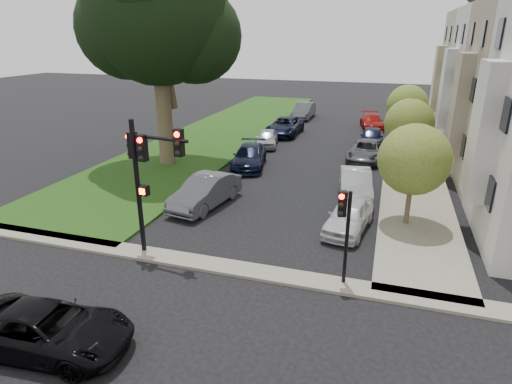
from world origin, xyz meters
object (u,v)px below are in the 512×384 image
(small_tree_b, at_px, (409,123))
(car_parked_5, at_px, (205,192))
(small_tree_c, at_px, (407,105))
(car_parked_7, at_px, (267,138))
(car_parked_3, at_px, (372,137))
(traffic_signal_main, at_px, (146,165))
(car_parked_1, at_px, (355,184))
(car_parked_9, at_px, (304,111))
(car_cross_near, at_px, (47,329))
(car_parked_6, at_px, (249,156))
(small_tree_a, at_px, (414,160))
(car_parked_8, at_px, (285,126))
(eucalyptus, at_px, (156,13))
(car_parked_0, at_px, (349,216))
(car_parked_4, at_px, (372,122))
(car_parked_2, at_px, (367,151))
(traffic_signal_secondary, at_px, (345,221))

(small_tree_b, bearing_deg, car_parked_5, -135.22)
(small_tree_c, bearing_deg, car_parked_7, -159.71)
(small_tree_b, relative_size, car_parked_3, 1.08)
(traffic_signal_main, bearing_deg, car_parked_1, 51.18)
(small_tree_c, xyz_separation_m, car_parked_9, (-9.67, 8.72, -2.29))
(car_cross_near, relative_size, car_parked_5, 0.99)
(car_cross_near, distance_m, car_parked_6, 18.03)
(small_tree_a, xyz_separation_m, car_parked_9, (-9.67, 24.56, -2.31))
(car_parked_8, height_order, car_parked_9, car_parked_9)
(car_parked_1, bearing_deg, eucalyptus, 160.87)
(car_parked_0, xyz_separation_m, car_parked_4, (-0.24, 22.62, -0.03))
(car_parked_8, bearing_deg, car_parked_9, 90.64)
(car_parked_5, height_order, car_parked_6, car_parked_5)
(car_parked_3, bearing_deg, car_parked_7, -161.33)
(eucalyptus, relative_size, small_tree_b, 3.05)
(car_parked_9, bearing_deg, car_parked_4, -24.47)
(small_tree_a, bearing_deg, small_tree_c, 90.00)
(car_parked_6, bearing_deg, traffic_signal_main, -100.30)
(car_parked_4, distance_m, car_parked_8, 8.50)
(traffic_signal_main, height_order, car_parked_5, traffic_signal_main)
(small_tree_b, bearing_deg, car_parked_9, 121.79)
(car_parked_0, distance_m, car_parked_6, 10.63)
(eucalyptus, relative_size, car_parked_6, 2.83)
(car_parked_7, xyz_separation_m, car_parked_9, (0.38, 12.43, 0.14))
(small_tree_b, relative_size, car_parked_6, 0.93)
(car_parked_3, xyz_separation_m, car_parked_9, (-7.30, 9.91, 0.07))
(small_tree_c, bearing_deg, small_tree_b, -90.00)
(car_parked_3, height_order, car_parked_5, car_parked_5)
(car_parked_1, xyz_separation_m, car_parked_4, (-0.14, 18.38, -0.09))
(eucalyptus, height_order, car_parked_0, eucalyptus)
(car_parked_6, bearing_deg, car_parked_2, 17.98)
(eucalyptus, distance_m, car_parked_7, 12.11)
(car_parked_5, bearing_deg, car_parked_9, 99.74)
(traffic_signal_main, xyz_separation_m, car_parked_8, (-0.13, 22.32, -2.94))
(small_tree_b, relative_size, car_parked_5, 0.96)
(traffic_signal_secondary, distance_m, car_parked_8, 23.63)
(traffic_signal_main, height_order, car_parked_7, traffic_signal_main)
(traffic_signal_secondary, bearing_deg, car_parked_3, 90.29)
(car_parked_1, xyz_separation_m, car_parked_7, (-7.49, 9.20, -0.09))
(eucalyptus, bearing_deg, car_parked_2, 21.79)
(eucalyptus, bearing_deg, car_parked_9, 74.23)
(car_parked_6, bearing_deg, car_parked_1, -37.45)
(traffic_signal_main, distance_m, car_parked_3, 21.89)
(traffic_signal_main, xyz_separation_m, car_parked_2, (7.16, 16.27, -3.01))
(small_tree_c, bearing_deg, car_parked_6, -136.01)
(small_tree_b, xyz_separation_m, car_parked_3, (-2.37, 5.69, -2.29))
(car_parked_4, distance_m, car_parked_5, 22.98)
(small_tree_b, distance_m, car_cross_near, 22.70)
(traffic_signal_secondary, relative_size, car_parked_9, 0.73)
(eucalyptus, height_order, traffic_signal_main, eucalyptus)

